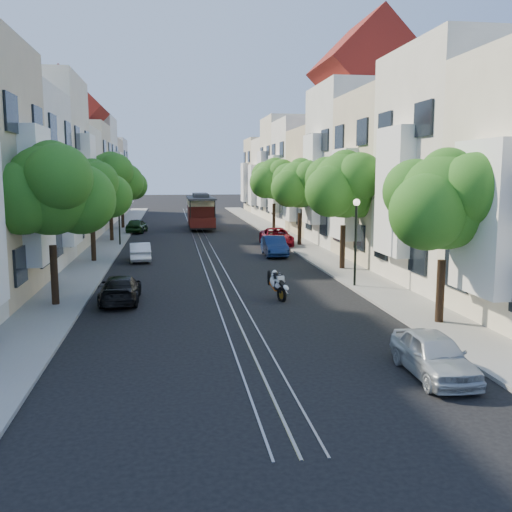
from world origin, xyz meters
name	(u,v)px	position (x,y,z in m)	size (l,w,h in m)	color
ground	(199,236)	(0.00, 28.00, 0.00)	(200.00, 200.00, 0.00)	black
sidewalk_east	(280,234)	(7.25, 28.00, 0.06)	(2.50, 80.00, 0.12)	gray
sidewalk_west	(115,237)	(-7.25, 28.00, 0.06)	(2.50, 80.00, 0.12)	gray
rail_left	(193,236)	(-0.55, 28.00, 0.01)	(0.06, 80.00, 0.02)	gray
rail_slot	(199,236)	(0.00, 28.00, 0.01)	(0.06, 80.00, 0.02)	gray
rail_right	(206,236)	(0.55, 28.00, 0.01)	(0.06, 80.00, 0.02)	gray
lane_line	(199,236)	(0.00, 28.00, 0.00)	(0.08, 80.00, 0.01)	tan
townhouses_east	(331,177)	(11.87, 27.91, 5.18)	(7.75, 72.00, 12.00)	beige
townhouses_west	(56,178)	(-11.87, 27.91, 5.08)	(7.75, 72.00, 11.76)	silver
tree_e_a	(446,204)	(7.26, -3.02, 4.40)	(4.72, 3.87, 6.27)	black
tree_e_b	(345,187)	(7.26, 8.98, 4.73)	(4.93, 4.08, 6.68)	black
tree_e_c	(301,185)	(7.26, 19.98, 4.60)	(4.84, 3.99, 6.52)	black
tree_e_d	(275,180)	(7.26, 30.98, 4.87)	(5.01, 4.16, 6.85)	black
tree_w_a	(52,192)	(-7.14, 1.98, 4.73)	(4.93, 4.08, 6.68)	black
tree_w_b	(92,191)	(-7.14, 13.98, 4.40)	(4.72, 3.87, 6.27)	black
tree_w_c	(110,179)	(-7.14, 24.98, 5.07)	(5.13, 4.28, 7.09)	black
tree_w_d	(122,182)	(-7.14, 35.98, 4.60)	(4.84, 3.99, 6.52)	black
lamp_east	(356,229)	(6.30, 4.00, 2.85)	(0.32, 0.32, 4.16)	black
lamp_west	(119,209)	(-6.30, 22.00, 2.85)	(0.32, 0.32, 4.16)	black
sportbike_rider	(276,283)	(2.10, 2.09, 0.72)	(0.71, 1.82, 1.28)	black
cable_car	(201,210)	(0.50, 34.82, 1.90)	(2.64, 8.34, 3.20)	black
parked_car_e_near	(434,355)	(4.58, -8.00, 0.61)	(1.44, 3.57, 1.22)	#A1A8AC
parked_car_e_mid	(274,246)	(4.40, 15.21, 0.66)	(1.39, 3.98, 1.31)	#0E1E47
parked_car_e_far	(276,237)	(5.47, 20.32, 0.68)	(2.26, 4.90, 1.36)	maroon
parked_car_w_near	(120,289)	(-4.61, 2.48, 0.58)	(1.64, 4.02, 1.17)	black
parked_car_w_mid	(140,252)	(-4.40, 14.24, 0.59)	(1.25, 3.58, 1.18)	silver
parked_car_w_far	(137,226)	(-5.60, 31.83, 0.67)	(1.58, 3.92, 1.34)	black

